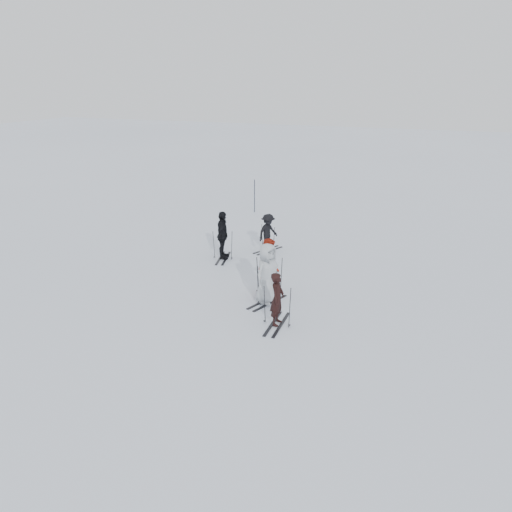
{
  "coord_description": "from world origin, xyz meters",
  "views": [
    {
      "loc": [
        5.93,
        -14.18,
        6.87
      ],
      "look_at": [
        0.0,
        1.0,
        1.0
      ],
      "focal_mm": 35.0,
      "sensor_mm": 36.0,
      "label": 1
    }
  ],
  "objects_px": {
    "skier_grey": "(267,274)",
    "piste_marker": "(255,196)",
    "skier_near_dark": "(277,300)",
    "skier_uphill_far": "(268,233)",
    "skier_red": "(269,267)",
    "skier_uphill_left": "(223,236)"
  },
  "relations": [
    {
      "from": "skier_red",
      "to": "skier_grey",
      "type": "relative_size",
      "value": 0.96
    },
    {
      "from": "skier_uphill_far",
      "to": "skier_grey",
      "type": "bearing_deg",
      "value": -136.07
    },
    {
      "from": "skier_red",
      "to": "skier_grey",
      "type": "xyz_separation_m",
      "value": [
        0.19,
        -0.72,
        0.04
      ]
    },
    {
      "from": "skier_near_dark",
      "to": "piste_marker",
      "type": "distance_m",
      "value": 12.97
    },
    {
      "from": "skier_grey",
      "to": "piste_marker",
      "type": "xyz_separation_m",
      "value": [
        -4.57,
        10.49,
        -0.11
      ]
    },
    {
      "from": "skier_near_dark",
      "to": "skier_uphill_left",
      "type": "height_order",
      "value": "skier_uphill_left"
    },
    {
      "from": "skier_near_dark",
      "to": "skier_red",
      "type": "relative_size",
      "value": 0.84
    },
    {
      "from": "skier_uphill_left",
      "to": "piste_marker",
      "type": "bearing_deg",
      "value": -1.67
    },
    {
      "from": "skier_grey",
      "to": "skier_uphill_left",
      "type": "distance_m",
      "value": 4.45
    },
    {
      "from": "skier_near_dark",
      "to": "skier_uphill_far",
      "type": "relative_size",
      "value": 1.03
    },
    {
      "from": "skier_near_dark",
      "to": "skier_uphill_left",
      "type": "bearing_deg",
      "value": 37.91
    },
    {
      "from": "skier_near_dark",
      "to": "skier_uphill_far",
      "type": "xyz_separation_m",
      "value": [
        -2.53,
        6.15,
        -0.03
      ]
    },
    {
      "from": "skier_grey",
      "to": "piste_marker",
      "type": "relative_size",
      "value": 1.12
    },
    {
      "from": "skier_uphill_far",
      "to": "piste_marker",
      "type": "distance_m",
      "value": 6.33
    },
    {
      "from": "skier_grey",
      "to": "skier_uphill_far",
      "type": "height_order",
      "value": "skier_grey"
    },
    {
      "from": "skier_near_dark",
      "to": "piste_marker",
      "type": "height_order",
      "value": "piste_marker"
    },
    {
      "from": "skier_uphill_far",
      "to": "piste_marker",
      "type": "xyz_separation_m",
      "value": [
        -2.83,
        5.66,
        0.11
      ]
    },
    {
      "from": "skier_uphill_left",
      "to": "piste_marker",
      "type": "distance_m",
      "value": 7.41
    },
    {
      "from": "skier_uphill_left",
      "to": "skier_uphill_far",
      "type": "distance_m",
      "value": 2.08
    },
    {
      "from": "skier_grey",
      "to": "skier_uphill_left",
      "type": "xyz_separation_m",
      "value": [
        -3.06,
        3.23,
        -0.03
      ]
    },
    {
      "from": "skier_near_dark",
      "to": "skier_uphill_left",
      "type": "relative_size",
      "value": 0.84
    },
    {
      "from": "skier_near_dark",
      "to": "piste_marker",
      "type": "bearing_deg",
      "value": 22.08
    }
  ]
}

